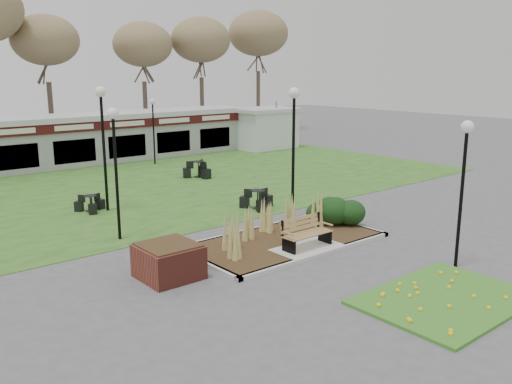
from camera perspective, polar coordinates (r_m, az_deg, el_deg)
ground at (r=16.80m, az=5.77°, el=-6.34°), size 100.00×100.00×0.00m
lawn at (r=26.30m, az=-13.15°, el=0.45°), size 34.00×16.00×0.02m
flower_bed at (r=14.16m, az=19.35°, el=-10.47°), size 4.20×3.00×0.16m
planting_bed at (r=18.45m, az=5.60°, el=-3.38°), size 6.75×3.40×1.27m
park_bench at (r=16.78m, az=5.21°, el=-4.24°), size 1.70×0.66×0.93m
brick_planter at (r=14.82m, az=-9.18°, el=-7.15°), size 1.50×1.50×0.95m
food_pavilion at (r=33.30m, az=-19.49°, el=5.16°), size 24.60×3.40×2.90m
service_hut at (r=38.47m, az=0.87°, el=6.79°), size 4.40×3.40×2.83m
tree_backdrop at (r=40.80m, az=-24.36°, el=15.76°), size 47.24×5.24×10.36m
lamp_post_near_left at (r=15.82m, az=21.09°, el=2.98°), size 0.34×0.34×4.15m
lamp_post_near_right at (r=19.83m, az=4.00°, el=7.14°), size 0.40×0.40×4.86m
lamp_post_mid_left at (r=21.69m, az=-15.88°, el=7.17°), size 0.40×0.40×4.86m
lamp_post_mid_right at (r=17.82m, az=-14.67°, el=4.84°), size 0.36×0.36×4.32m
lamp_post_far_right at (r=32.20m, az=-10.78°, el=7.77°), size 0.32×0.32×3.82m
bistro_set_b at (r=22.26m, az=-17.02°, el=-1.42°), size 1.17×1.17×0.64m
bistro_set_c at (r=21.73m, az=0.17°, el=-1.09°), size 1.28×1.41×0.75m
bistro_set_d at (r=28.20m, az=-6.07°, el=2.13°), size 1.56×1.43×0.83m
patio_umbrella at (r=38.51m, az=2.11°, el=6.71°), size 2.29×2.31×2.20m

